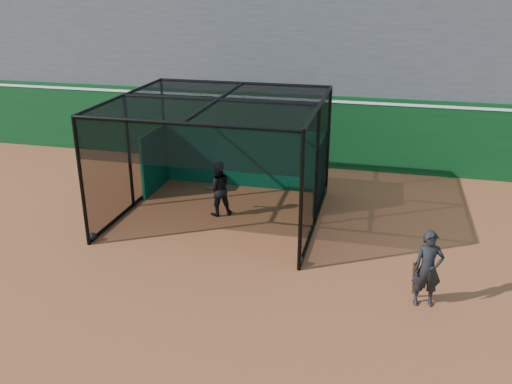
# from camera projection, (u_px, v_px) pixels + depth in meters

# --- Properties ---
(ground) EXTENTS (120.00, 120.00, 0.00)m
(ground) POSITION_uv_depth(u_px,v_px,m) (225.00, 285.00, 11.64)
(ground) COLOR brown
(ground) RESTS_ON ground
(outfield_wall) EXTENTS (50.00, 0.50, 2.50)m
(outfield_wall) POSITION_uv_depth(u_px,v_px,m) (295.00, 128.00, 18.85)
(outfield_wall) COLOR #0A3814
(outfield_wall) RESTS_ON ground
(grandstand) EXTENTS (50.00, 7.85, 8.95)m
(grandstand) POSITION_uv_depth(u_px,v_px,m) (314.00, 25.00, 21.09)
(grandstand) COLOR #4C4C4F
(grandstand) RESTS_ON ground
(batting_cage) EXTENTS (5.35, 5.10, 3.23)m
(batting_cage) POSITION_uv_depth(u_px,v_px,m) (219.00, 160.00, 14.51)
(batting_cage) COLOR black
(batting_cage) RESTS_ON ground
(batter) EXTENTS (0.94, 0.88, 1.55)m
(batter) POSITION_uv_depth(u_px,v_px,m) (218.00, 188.00, 14.85)
(batter) COLOR black
(batter) RESTS_ON ground
(on_deck_player) EXTENTS (0.65, 0.49, 1.61)m
(on_deck_player) POSITION_uv_depth(u_px,v_px,m) (428.00, 269.00, 10.66)
(on_deck_player) COLOR black
(on_deck_player) RESTS_ON ground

